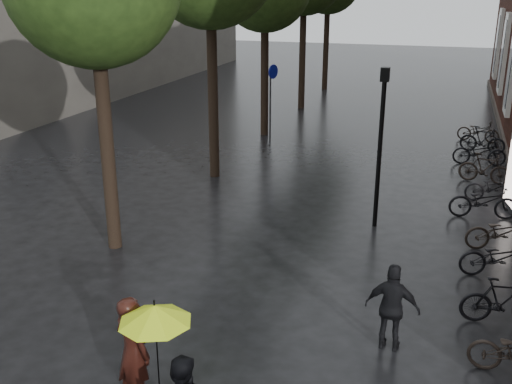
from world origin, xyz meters
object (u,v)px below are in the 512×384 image
at_px(person_burgundy, 133,352).
at_px(lamp_post, 381,133).
at_px(parked_bicycles, 489,193).
at_px(pedestrian_walking, 392,308).

relative_size(person_burgundy, lamp_post, 0.44).
relative_size(parked_bicycles, lamp_post, 4.05).
height_order(pedestrian_walking, lamp_post, lamp_post).
distance_m(person_burgundy, lamp_post, 8.77).
bearing_deg(person_burgundy, lamp_post, -83.84).
height_order(pedestrian_walking, parked_bicycles, pedestrian_walking).
xyz_separation_m(person_burgundy, lamp_post, (2.50, 8.25, 1.59)).
relative_size(person_burgundy, pedestrian_walking, 1.14).
height_order(person_burgundy, lamp_post, lamp_post).
bearing_deg(lamp_post, parked_bicycles, 38.49).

